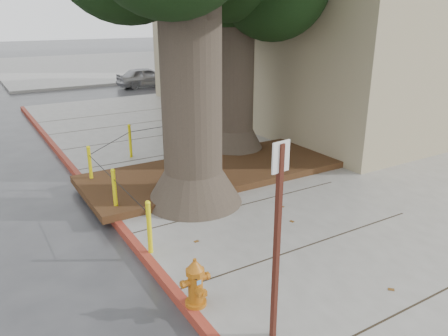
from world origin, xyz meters
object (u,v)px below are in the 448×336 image
Objects in this scene: car_red at (189,72)px; car_silver at (146,77)px; fire_hydrant at (196,283)px; signpost at (277,234)px.

car_silver is at bearing 97.30° from car_red.
fire_hydrant is at bearing 160.94° from car_silver.
car_silver is 2.85m from car_red.
fire_hydrant is 0.28× the size of signpost.
fire_hydrant is 0.19× the size of car_red.
signpost reaches higher than fire_hydrant.
car_silver is at bearing 64.73° from signpost.
car_silver is (6.83, 19.02, 0.06)m from fire_hydrant.
signpost is at bearing 158.80° from car_red.
signpost is (0.52, -1.04, 1.07)m from fire_hydrant.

